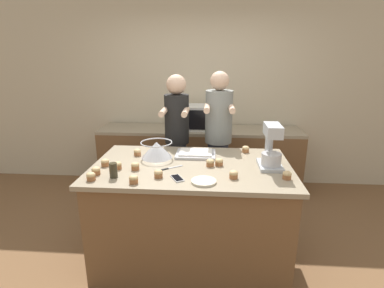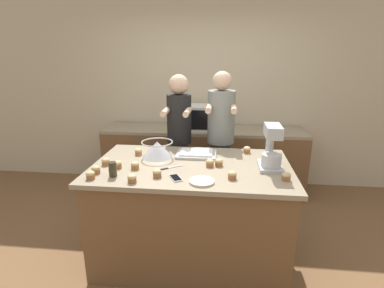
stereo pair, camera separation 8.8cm
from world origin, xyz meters
name	(u,v)px [view 1 (the left image)]	position (x,y,z in m)	size (l,w,h in m)	color
ground_plane	(192,255)	(0.00, 0.00, 0.00)	(16.00, 16.00, 0.00)	brown
back_wall	(201,94)	(0.00, 1.89, 1.35)	(10.00, 0.06, 2.70)	beige
island_counter	(192,212)	(0.00, 0.00, 0.48)	(1.78, 1.07, 0.96)	brown
back_counter	(200,159)	(0.00, 1.54, 0.45)	(2.80, 0.60, 0.91)	brown
person_left	(177,142)	(-0.23, 0.83, 0.93)	(0.30, 0.48, 1.70)	#33384C
person_right	(218,142)	(0.25, 0.83, 0.93)	(0.33, 0.49, 1.74)	#33384C
stand_mixer	(271,149)	(0.70, 0.00, 1.13)	(0.20, 0.30, 0.39)	#B2B7BC
mixing_bowl	(157,149)	(-0.35, 0.18, 1.04)	(0.31, 0.31, 0.16)	#BCBCC1
baking_tray	(196,154)	(0.02, 0.26, 0.97)	(0.39, 0.29, 0.04)	#BCBCC1
microwave_oven	(198,117)	(-0.03, 1.54, 1.07)	(0.46, 0.38, 0.33)	silver
cell_phone	(177,178)	(-0.09, -0.33, 0.96)	(0.13, 0.16, 0.01)	silver
drinking_glass	(113,170)	(-0.61, -0.33, 1.02)	(0.06, 0.06, 0.12)	#332D1E
small_plate	(204,181)	(0.12, -0.38, 0.97)	(0.20, 0.20, 0.02)	beige
knife	(170,168)	(-0.18, -0.11, 0.96)	(0.19, 0.14, 0.01)	#BCBCC1
cupcake_0	(105,162)	(-0.77, -0.09, 0.99)	(0.07, 0.07, 0.07)	#9E6038
cupcake_1	(96,171)	(-0.77, -0.28, 0.99)	(0.07, 0.07, 0.07)	#9E6038
cupcake_2	(118,165)	(-0.63, -0.15, 0.99)	(0.07, 0.07, 0.07)	#9E6038
cupcake_3	(91,176)	(-0.77, -0.40, 0.99)	(0.07, 0.07, 0.07)	#9E6038
cupcake_4	(134,179)	(-0.42, -0.43, 0.99)	(0.07, 0.07, 0.07)	#9E6038
cupcake_5	(158,174)	(-0.25, -0.31, 0.99)	(0.07, 0.07, 0.07)	#9E6038
cupcake_6	(234,174)	(0.36, -0.28, 0.99)	(0.07, 0.07, 0.07)	#9E6038
cupcake_7	(210,163)	(0.17, -0.02, 0.99)	(0.07, 0.07, 0.07)	#9E6038
cupcake_8	(137,152)	(-0.55, 0.22, 0.99)	(0.07, 0.07, 0.07)	#9E6038
cupcake_9	(246,149)	(0.52, 0.40, 0.99)	(0.07, 0.07, 0.07)	#9E6038
cupcake_10	(287,175)	(0.78, -0.26, 0.99)	(0.07, 0.07, 0.07)	#9E6038
cupcake_11	(219,162)	(0.25, 0.00, 0.99)	(0.07, 0.07, 0.07)	#9E6038
cupcake_12	(135,166)	(-0.48, -0.16, 0.99)	(0.07, 0.07, 0.07)	#9E6038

